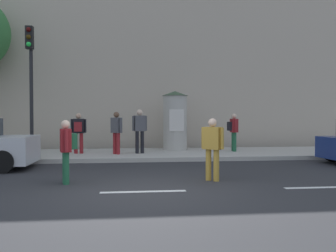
{
  "coord_description": "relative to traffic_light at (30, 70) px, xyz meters",
  "views": [
    {
      "loc": [
        -0.4,
        -7.8,
        1.58
      ],
      "look_at": [
        0.76,
        2.0,
        1.32
      ],
      "focal_mm": 40.04,
      "sensor_mm": 36.0,
      "label": 1
    }
  ],
  "objects": [
    {
      "name": "pedestrian_with_bag",
      "position": [
        1.78,
        -4.09,
        -2.23
      ],
      "size": [
        0.45,
        0.62,
        1.49
      ],
      "color": "#1E5938",
      "rests_on": "ground_plane"
    },
    {
      "name": "lane_markings",
      "position": [
        3.51,
        -5.24,
        -3.12
      ],
      "size": [
        25.8,
        0.16,
        0.01
      ],
      "color": "silver",
      "rests_on": "ground_plane"
    },
    {
      "name": "pedestrian_in_light_jacket",
      "position": [
        5.26,
        -4.09,
        -2.23
      ],
      "size": [
        0.48,
        0.48,
        1.53
      ],
      "color": "#B78C33",
      "rests_on": "ground_plane"
    },
    {
      "name": "pedestrian_tallest",
      "position": [
        1.38,
        1.62,
        -2.05
      ],
      "size": [
        0.59,
        0.39,
        1.55
      ],
      "color": "maroon",
      "rests_on": "sidewalk_curb"
    },
    {
      "name": "pedestrian_near_pole",
      "position": [
        2.83,
        1.2,
        -2.04
      ],
      "size": [
        0.44,
        0.47,
        1.6
      ],
      "color": "maroon",
      "rests_on": "sidewalk_curb"
    },
    {
      "name": "poster_column",
      "position": [
        5.28,
        2.77,
        -1.7
      ],
      "size": [
        1.12,
        1.12,
        2.5
      ],
      "color": "#B2ADA3",
      "rests_on": "sidewalk_curb"
    },
    {
      "name": "sidewalk_curb",
      "position": [
        3.51,
        1.76,
        -3.04
      ],
      "size": [
        36.0,
        4.0,
        0.15
      ],
      "primitive_type": "cube",
      "color": "#B2ADA3",
      "rests_on": "ground_plane"
    },
    {
      "name": "ground_plane",
      "position": [
        3.51,
        -5.24,
        -3.12
      ],
      "size": [
        80.0,
        80.0,
        0.0
      ],
      "primitive_type": "plane",
      "color": "#2B2B2D"
    },
    {
      "name": "traffic_light",
      "position": [
        0.0,
        0.0,
        0.0
      ],
      "size": [
        0.24,
        0.45,
        4.43
      ],
      "color": "black",
      "rests_on": "sidewalk_curb"
    },
    {
      "name": "pedestrian_in_dark_shirt",
      "position": [
        7.56,
        1.83,
        -2.05
      ],
      "size": [
        0.39,
        0.62,
        1.54
      ],
      "color": "#1E5938",
      "rests_on": "sidewalk_curb"
    },
    {
      "name": "building_backdrop",
      "position": [
        3.51,
        6.76,
        2.18
      ],
      "size": [
        36.0,
        5.0,
        10.61
      ],
      "primitive_type": "cube",
      "color": "#B7A893",
      "rests_on": "ground_plane"
    },
    {
      "name": "pedestrian_with_backpack",
      "position": [
        3.72,
        1.44,
        -1.98
      ],
      "size": [
        0.58,
        0.32,
        1.69
      ],
      "color": "black",
      "rests_on": "sidewalk_curb"
    }
  ]
}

